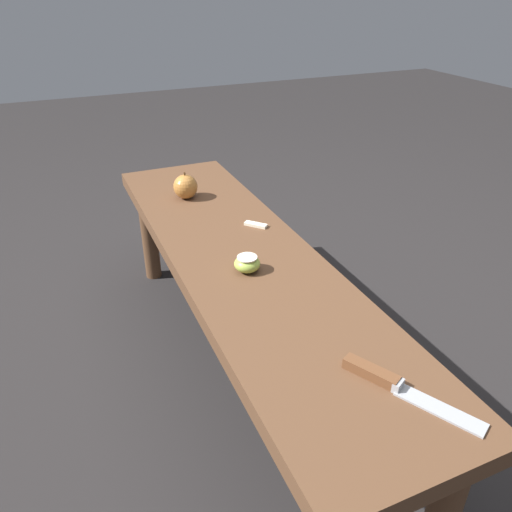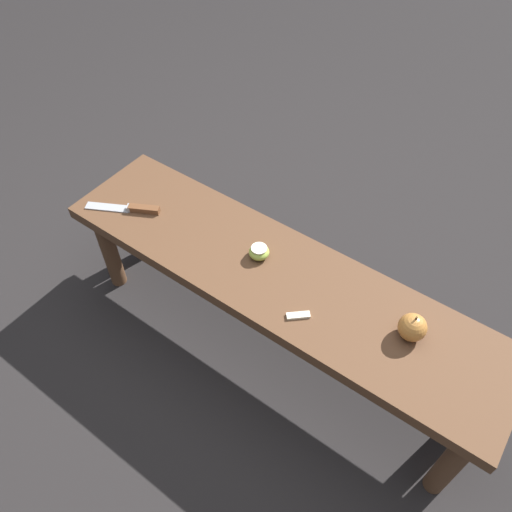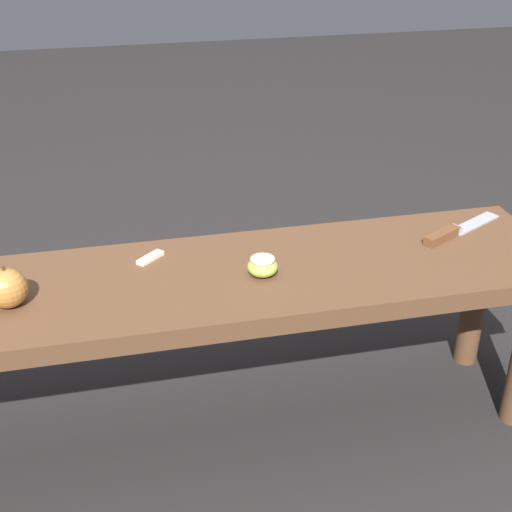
% 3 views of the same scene
% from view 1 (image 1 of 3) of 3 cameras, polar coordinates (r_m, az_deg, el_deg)
% --- Properties ---
extents(ground_plane, '(8.00, 8.00, 0.00)m').
position_cam_1_polar(ground_plane, '(1.47, -1.23, -13.38)').
color(ground_plane, black).
extents(wooden_bench, '(1.39, 0.35, 0.39)m').
position_cam_1_polar(wooden_bench, '(1.26, -1.40, -2.11)').
color(wooden_bench, brown).
rests_on(wooden_bench, ground_plane).
extents(knife, '(0.23, 0.14, 0.02)m').
position_cam_1_polar(knife, '(0.89, 15.04, -13.75)').
color(knife, '#9EA0A5').
rests_on(knife, wooden_bench).
extents(apple_whole, '(0.07, 0.07, 0.08)m').
position_cam_1_polar(apple_whole, '(1.55, -8.06, 7.86)').
color(apple_whole, '#B27233').
rests_on(apple_whole, wooden_bench).
extents(apple_cut, '(0.06, 0.06, 0.04)m').
position_cam_1_polar(apple_cut, '(1.16, -1.01, -0.86)').
color(apple_cut, '#9EB747').
rests_on(apple_cut, wooden_bench).
extents(apple_slice_near_knife, '(0.06, 0.06, 0.01)m').
position_cam_1_polar(apple_slice_near_knife, '(1.37, -0.03, 3.60)').
color(apple_slice_near_knife, silver).
rests_on(apple_slice_near_knife, wooden_bench).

